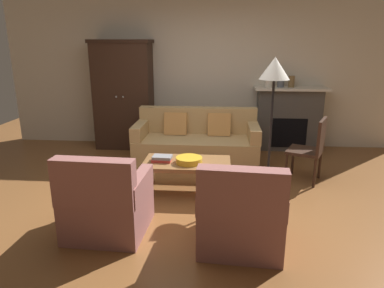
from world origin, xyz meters
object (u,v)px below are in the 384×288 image
object	(u,v)px
armoire	(124,95)
floor_lamp	(274,77)
mantel_vase_slate	(281,79)
armchair_near_right	(241,216)
book_stack	(162,158)
coffee_table	(187,166)
armchair_near_left	(107,204)
fireplace	(288,118)
fruit_bowl	(189,160)
mantel_vase_bronze	(291,82)
mantel_vase_cream	(269,79)
dog	(107,175)
couch	(197,144)
side_chair_wooden	(312,146)

from	to	relation	value
armoire	floor_lamp	size ratio (longest dim) A/B	1.12
mantel_vase_slate	armchair_near_right	xyz separation A→B (m)	(-0.82, -3.24, -0.94)
book_stack	mantel_vase_slate	bearing A→B (deg)	49.32
coffee_table	armchair_near_left	size ratio (longest dim) A/B	1.25
fireplace	armchair_near_right	bearing A→B (deg)	-107.14
fruit_bowl	armchair_near_right	distance (m)	1.30
armchair_near_left	floor_lamp	world-z (taller)	floor_lamp
mantel_vase_slate	floor_lamp	world-z (taller)	floor_lamp
mantel_vase_bronze	armoire	bearing A→B (deg)	-178.83
coffee_table	floor_lamp	bearing A→B (deg)	3.44
fruit_bowl	armchair_near_right	world-z (taller)	armchair_near_right
fireplace	armchair_near_left	distance (m)	3.91
mantel_vase_cream	dog	distance (m)	3.28
couch	mantel_vase_cream	bearing A→B (deg)	37.12
mantel_vase_slate	dog	distance (m)	3.42
book_stack	armchair_near_right	xyz separation A→B (m)	(0.94, -1.19, -0.14)
couch	dog	world-z (taller)	couch
book_stack	dog	distance (m)	0.74
fruit_bowl	mantel_vase_slate	world-z (taller)	mantel_vase_slate
book_stack	mantel_vase_bronze	bearing A→B (deg)	46.55
mantel_vase_cream	side_chair_wooden	world-z (taller)	mantel_vase_cream
fruit_bowl	mantel_vase_cream	size ratio (longest dim) A/B	1.21
armoire	couch	world-z (taller)	armoire
fruit_bowl	dog	world-z (taller)	fruit_bowl
fireplace	dog	bearing A→B (deg)	-140.73
coffee_table	mantel_vase_cream	world-z (taller)	mantel_vase_cream
coffee_table	fruit_bowl	world-z (taller)	fruit_bowl
fruit_bowl	floor_lamp	xyz separation A→B (m)	(1.00, 0.11, 1.03)
couch	dog	xyz separation A→B (m)	(-1.07, -1.24, -0.07)
mantel_vase_slate	armchair_near_right	size ratio (longest dim) A/B	0.30
fireplace	mantel_vase_slate	size ratio (longest dim) A/B	4.74
coffee_table	mantel_vase_bronze	distance (m)	2.74
armoire	armchair_near_right	world-z (taller)	armoire
coffee_table	armchair_near_right	world-z (taller)	armchair_near_right
floor_lamp	fruit_bowl	bearing A→B (deg)	-173.67
mantel_vase_cream	floor_lamp	bearing A→B (deg)	-96.16
coffee_table	dog	world-z (taller)	coffee_table
armchair_near_right	floor_lamp	distance (m)	1.77
couch	mantel_vase_slate	bearing A→B (deg)	32.97
armchair_near_right	mantel_vase_cream	bearing A→B (deg)	79.09
mantel_vase_cream	coffee_table	bearing A→B (deg)	-121.41
armoire	dog	distance (m)	2.23
fireplace	armchair_near_left	size ratio (longest dim) A/B	1.43
mantel_vase_cream	dog	xyz separation A→B (m)	(-2.27, -2.15, -1.01)
fruit_bowl	side_chair_wooden	distance (m)	1.72
armoire	mantel_vase_slate	bearing A→B (deg)	1.24
armchair_near_right	dog	xyz separation A→B (m)	(-1.64, 1.09, -0.07)
armoire	side_chair_wooden	xyz separation A→B (m)	(2.99, -1.48, -0.45)
mantel_vase_slate	floor_lamp	bearing A→B (deg)	-101.81
floor_lamp	armchair_near_right	bearing A→B (deg)	-108.04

